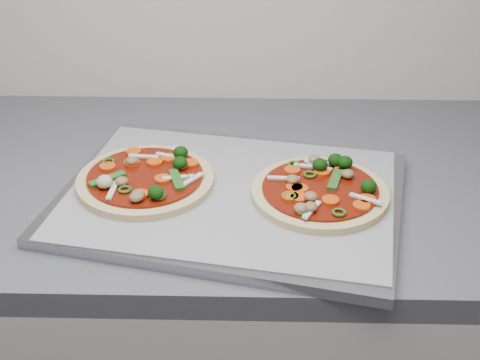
{
  "coord_description": "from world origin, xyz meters",
  "views": [
    {
      "loc": [
        0.36,
        0.37,
        1.45
      ],
      "look_at": [
        0.34,
        1.23,
        0.93
      ],
      "focal_mm": 50.0,
      "sensor_mm": 36.0,
      "label": 1
    }
  ],
  "objects": [
    {
      "name": "countertop",
      "position": [
        0.0,
        1.3,
        0.88
      ],
      "size": [
        3.6,
        0.6,
        0.04
      ],
      "primitive_type": "cube",
      "color": "#56565C",
      "rests_on": "base_cabinet"
    },
    {
      "name": "pizza_left",
      "position": [
        0.19,
        1.23,
        0.93
      ],
      "size": [
        0.29,
        0.29,
        0.04
      ],
      "rotation": [
        0.0,
        0.0,
        -0.59
      ],
      "color": "tan",
      "rests_on": "parchment"
    },
    {
      "name": "parchment",
      "position": [
        0.32,
        1.22,
        0.92
      ],
      "size": [
        0.53,
        0.43,
        0.0
      ],
      "primitive_type": "cube",
      "rotation": [
        0.0,
        0.0,
        -0.18
      ],
      "color": "gray",
      "rests_on": "baking_tray"
    },
    {
      "name": "baking_tray",
      "position": [
        0.32,
        1.22,
        0.91
      ],
      "size": [
        0.57,
        0.47,
        0.02
      ],
      "primitive_type": "cube",
      "rotation": [
        0.0,
        0.0,
        -0.22
      ],
      "color": "gray",
      "rests_on": "countertop"
    },
    {
      "name": "pizza_right",
      "position": [
        0.46,
        1.21,
        0.93
      ],
      "size": [
        0.21,
        0.21,
        0.03
      ],
      "rotation": [
        0.0,
        0.0,
        -0.03
      ],
      "color": "tan",
      "rests_on": "parchment"
    }
  ]
}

